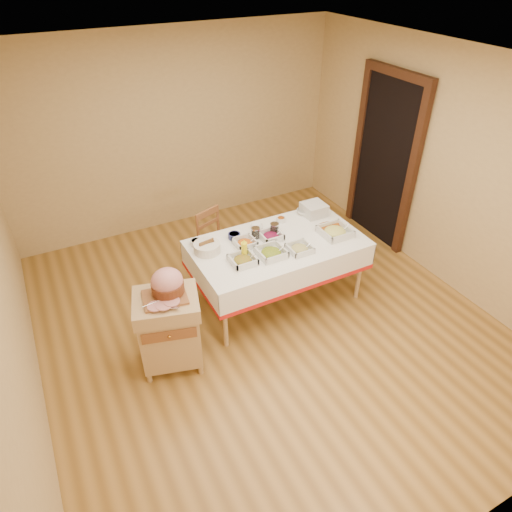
{
  "coord_description": "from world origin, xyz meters",
  "views": [
    {
      "loc": [
        -1.77,
        -3.18,
        3.41
      ],
      "look_at": [
        -0.01,
        0.2,
        0.75
      ],
      "focal_mm": 32.0,
      "sensor_mm": 36.0,
      "label": 1
    }
  ],
  "objects_px": {
    "dining_table": "(277,255)",
    "preserve_jar_right": "(274,229)",
    "mustard_bottle": "(244,249)",
    "brass_platter": "(329,227)",
    "butcher_cart": "(169,327)",
    "plate_stack": "(314,209)",
    "bread_basket": "(207,247)",
    "ham_on_board": "(167,285)",
    "preserve_jar_left": "(256,233)",
    "dining_chair": "(216,243)"
  },
  "relations": [
    {
      "from": "dining_chair",
      "to": "mustard_bottle",
      "type": "xyz_separation_m",
      "value": [
        -0.02,
        -0.81,
        0.41
      ]
    },
    {
      "from": "preserve_jar_right",
      "to": "brass_platter",
      "type": "height_order",
      "value": "preserve_jar_right"
    },
    {
      "from": "brass_platter",
      "to": "ham_on_board",
      "type": "bearing_deg",
      "value": -170.26
    },
    {
      "from": "brass_platter",
      "to": "bread_basket",
      "type": "bearing_deg",
      "value": 171.39
    },
    {
      "from": "mustard_bottle",
      "to": "brass_platter",
      "type": "bearing_deg",
      "value": 1.88
    },
    {
      "from": "butcher_cart",
      "to": "mustard_bottle",
      "type": "xyz_separation_m",
      "value": [
        0.94,
        0.33,
        0.39
      ]
    },
    {
      "from": "dining_table",
      "to": "ham_on_board",
      "type": "bearing_deg",
      "value": -164.86
    },
    {
      "from": "brass_platter",
      "to": "butcher_cart",
      "type": "bearing_deg",
      "value": -169.56
    },
    {
      "from": "butcher_cart",
      "to": "plate_stack",
      "type": "relative_size",
      "value": 3.22
    },
    {
      "from": "dining_chair",
      "to": "ham_on_board",
      "type": "xyz_separation_m",
      "value": [
        -0.92,
        -1.11,
        0.49
      ]
    },
    {
      "from": "butcher_cart",
      "to": "bread_basket",
      "type": "distance_m",
      "value": 0.93
    },
    {
      "from": "butcher_cart",
      "to": "brass_platter",
      "type": "bearing_deg",
      "value": 10.44
    },
    {
      "from": "bread_basket",
      "to": "plate_stack",
      "type": "xyz_separation_m",
      "value": [
        1.39,
        0.14,
        0.02
      ]
    },
    {
      "from": "dining_chair",
      "to": "bread_basket",
      "type": "height_order",
      "value": "bread_basket"
    },
    {
      "from": "mustard_bottle",
      "to": "bread_basket",
      "type": "height_order",
      "value": "mustard_bottle"
    },
    {
      "from": "preserve_jar_right",
      "to": "butcher_cart",
      "type": "bearing_deg",
      "value": -158.46
    },
    {
      "from": "bread_basket",
      "to": "mustard_bottle",
      "type": "bearing_deg",
      "value": -38.27
    },
    {
      "from": "brass_platter",
      "to": "preserve_jar_right",
      "type": "bearing_deg",
      "value": 161.71
    },
    {
      "from": "dining_table",
      "to": "brass_platter",
      "type": "distance_m",
      "value": 0.66
    },
    {
      "from": "mustard_bottle",
      "to": "plate_stack",
      "type": "relative_size",
      "value": 0.77
    },
    {
      "from": "ham_on_board",
      "to": "preserve_jar_left",
      "type": "distance_m",
      "value": 1.29
    },
    {
      "from": "ham_on_board",
      "to": "plate_stack",
      "type": "relative_size",
      "value": 1.6
    },
    {
      "from": "preserve_jar_left",
      "to": "bread_basket",
      "type": "xyz_separation_m",
      "value": [
        -0.56,
        -0.01,
        -0.0
      ]
    },
    {
      "from": "ham_on_board",
      "to": "preserve_jar_right",
      "type": "relative_size",
      "value": 3.23
    },
    {
      "from": "preserve_jar_right",
      "to": "bread_basket",
      "type": "relative_size",
      "value": 0.45
    },
    {
      "from": "dining_chair",
      "to": "plate_stack",
      "type": "relative_size",
      "value": 3.32
    },
    {
      "from": "dining_table",
      "to": "dining_chair",
      "type": "xyz_separation_m",
      "value": [
        -0.4,
        0.75,
        -0.17
      ]
    },
    {
      "from": "ham_on_board",
      "to": "mustard_bottle",
      "type": "distance_m",
      "value": 0.95
    },
    {
      "from": "ham_on_board",
      "to": "plate_stack",
      "type": "bearing_deg",
      "value": 18.88
    },
    {
      "from": "bread_basket",
      "to": "brass_platter",
      "type": "height_order",
      "value": "bread_basket"
    },
    {
      "from": "dining_chair",
      "to": "bread_basket",
      "type": "relative_size",
      "value": 3.05
    },
    {
      "from": "ham_on_board",
      "to": "bread_basket",
      "type": "bearing_deg",
      "value": 42.43
    },
    {
      "from": "dining_table",
      "to": "preserve_jar_right",
      "type": "bearing_deg",
      "value": 72.07
    },
    {
      "from": "preserve_jar_right",
      "to": "plate_stack",
      "type": "relative_size",
      "value": 0.49
    },
    {
      "from": "preserve_jar_left",
      "to": "mustard_bottle",
      "type": "relative_size",
      "value": 0.62
    },
    {
      "from": "ham_on_board",
      "to": "bread_basket",
      "type": "distance_m",
      "value": 0.81
    },
    {
      "from": "mustard_bottle",
      "to": "butcher_cart",
      "type": "bearing_deg",
      "value": -160.47
    },
    {
      "from": "preserve_jar_right",
      "to": "dining_chair",
      "type": "bearing_deg",
      "value": 128.16
    },
    {
      "from": "dining_chair",
      "to": "ham_on_board",
      "type": "height_order",
      "value": "ham_on_board"
    },
    {
      "from": "ham_on_board",
      "to": "butcher_cart",
      "type": "bearing_deg",
      "value": -141.89
    },
    {
      "from": "plate_stack",
      "to": "mustard_bottle",
      "type": "bearing_deg",
      "value": -160.83
    },
    {
      "from": "preserve_jar_left",
      "to": "butcher_cart",
      "type": "bearing_deg",
      "value": -154.07
    },
    {
      "from": "butcher_cart",
      "to": "ham_on_board",
      "type": "bearing_deg",
      "value": 38.11
    },
    {
      "from": "preserve_jar_right",
      "to": "brass_platter",
      "type": "relative_size",
      "value": 0.41
    },
    {
      "from": "preserve_jar_left",
      "to": "mustard_bottle",
      "type": "distance_m",
      "value": 0.36
    },
    {
      "from": "butcher_cart",
      "to": "plate_stack",
      "type": "distance_m",
      "value": 2.18
    },
    {
      "from": "preserve_jar_left",
      "to": "brass_platter",
      "type": "relative_size",
      "value": 0.4
    },
    {
      "from": "mustard_bottle",
      "to": "dining_table",
      "type": "bearing_deg",
      "value": 7.58
    },
    {
      "from": "ham_on_board",
      "to": "brass_platter",
      "type": "distance_m",
      "value": 1.99
    },
    {
      "from": "ham_on_board",
      "to": "preserve_jar_left",
      "type": "bearing_deg",
      "value": 25.43
    }
  ]
}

